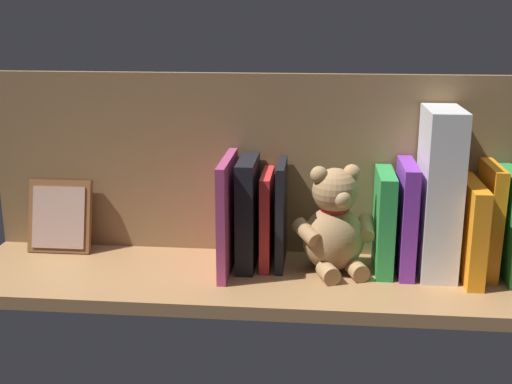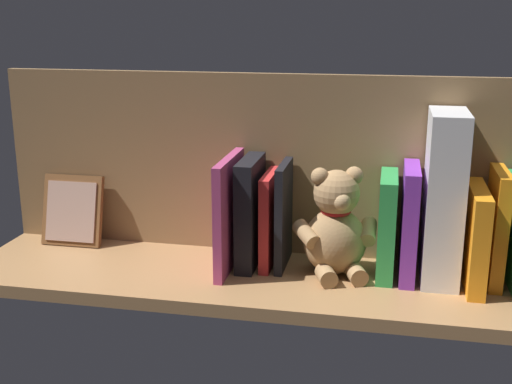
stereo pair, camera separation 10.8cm
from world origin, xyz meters
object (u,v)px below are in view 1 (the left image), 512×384
object	(u,v)px
dictionary_thick_white	(439,192)
book_0	(510,224)
teddy_bear	(335,225)
picture_frame_leaning	(60,216)

from	to	relation	value
dictionary_thick_white	book_0	bearing A→B (deg)	178.94
dictionary_thick_white	teddy_bear	size ratio (longest dim) A/B	1.52
book_0	teddy_bear	distance (cm)	28.92
dictionary_thick_white	picture_frame_leaning	xyz separation A→B (cm)	(67.17, -3.81, -7.47)
dictionary_thick_white	picture_frame_leaning	size ratio (longest dim) A/B	2.10
book_0	picture_frame_leaning	distance (cm)	79.18
book_0	teddy_bear	size ratio (longest dim) A/B	0.96
book_0	picture_frame_leaning	size ratio (longest dim) A/B	1.33
dictionary_thick_white	picture_frame_leaning	bearing A→B (deg)	-3.25
teddy_bear	picture_frame_leaning	size ratio (longest dim) A/B	1.38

